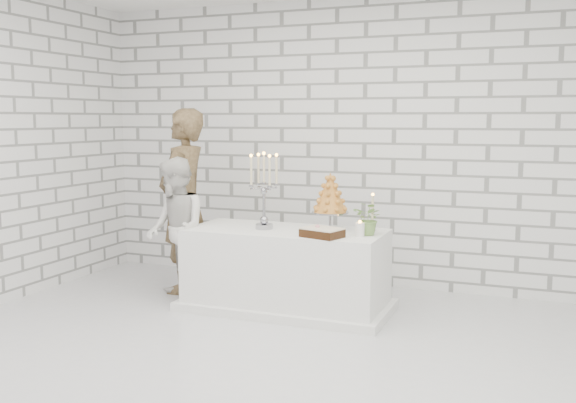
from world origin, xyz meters
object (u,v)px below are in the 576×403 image
object	(u,v)px
bride	(176,230)
croquembouche	(330,201)
cake_table	(286,270)
groom	(184,201)
candelabra	(264,191)

from	to	relation	value
bride	croquembouche	size ratio (longest dim) A/B	2.66
cake_table	groom	xyz separation A→B (m)	(-1.22, 0.25, 0.55)
candelabra	cake_table	bearing A→B (deg)	10.95
candelabra	croquembouche	size ratio (longest dim) A/B	1.35
candelabra	croquembouche	bearing A→B (deg)	17.62
candelabra	groom	bearing A→B (deg)	164.20
groom	bride	distance (m)	0.47
groom	candelabra	world-z (taller)	groom
bride	cake_table	bearing A→B (deg)	54.87
cake_table	bride	distance (m)	1.14
bride	croquembouche	xyz separation A→B (m)	(1.46, 0.28, 0.31)
candelabra	croquembouche	world-z (taller)	candelabra
cake_table	candelabra	world-z (taller)	candelabra
bride	candelabra	xyz separation A→B (m)	(0.88, 0.10, 0.41)
bride	groom	bearing A→B (deg)	157.06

